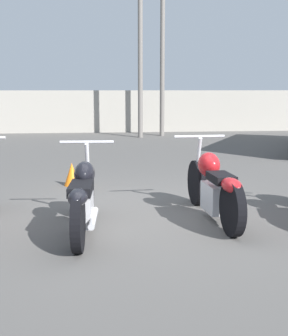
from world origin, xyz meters
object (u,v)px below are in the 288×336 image
at_px(motorcycle_slot_1, 84,198).
at_px(traffic_cone_near, 72,174).
at_px(light_pole_left, 163,9).
at_px(motorcycle_slot_2, 214,187).

bearing_deg(motorcycle_slot_1, traffic_cone_near, 99.22).
xyz_separation_m(motorcycle_slot_1, traffic_cone_near, (-0.25, 2.67, -0.22)).
relative_size(light_pole_left, motorcycle_slot_2, 3.42).
bearing_deg(light_pole_left, motorcycle_slot_2, -94.91).
height_order(motorcycle_slot_2, traffic_cone_near, motorcycle_slot_2).
relative_size(motorcycle_slot_2, traffic_cone_near, 5.37).
height_order(light_pole_left, motorcycle_slot_2, light_pole_left).
height_order(motorcycle_slot_1, traffic_cone_near, motorcycle_slot_1).
distance_m(light_pole_left, motorcycle_slot_2, 11.25).
xyz_separation_m(light_pole_left, motorcycle_slot_1, (-2.51, -10.93, -3.84)).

